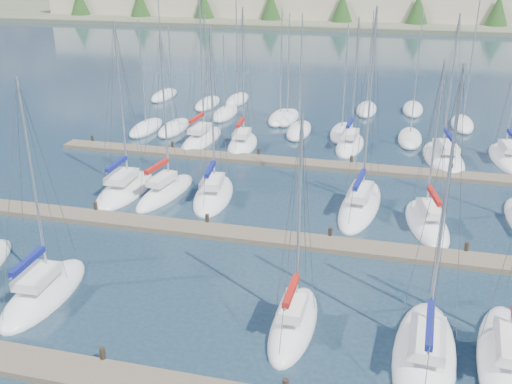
% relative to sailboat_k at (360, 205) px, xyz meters
% --- Properties ---
extents(ground, '(400.00, 400.00, 0.00)m').
position_rel_sailboat_k_xyz_m(ground, '(-5.42, 37.59, -0.19)').
color(ground, '#243949').
rests_on(ground, ground).
extents(dock_mid, '(44.00, 1.93, 1.10)m').
position_rel_sailboat_k_xyz_m(dock_mid, '(-5.42, -6.39, -0.03)').
color(dock_mid, '#6B5E4C').
rests_on(dock_mid, ground).
extents(dock_far, '(44.00, 1.93, 1.10)m').
position_rel_sailboat_k_xyz_m(dock_far, '(-5.42, 7.61, -0.03)').
color(dock_far, '#6B5E4C').
rests_on(dock_far, ground).
extents(sailboat_k, '(3.38, 9.60, 14.17)m').
position_rel_sailboat_k_xyz_m(sailboat_k, '(0.00, 0.00, 0.00)').
color(sailboat_k, white).
rests_on(sailboat_k, ground).
extents(sailboat_o, '(3.02, 7.01, 13.01)m').
position_rel_sailboat_k_xyz_m(sailboat_o, '(-11.65, 11.26, 0.01)').
color(sailboat_o, white).
rests_on(sailboat_o, ground).
extents(sailboat_l, '(3.75, 7.67, 11.37)m').
position_rel_sailboat_k_xyz_m(sailboat_l, '(4.47, -1.92, -0.01)').
color(sailboat_l, white).
rests_on(sailboat_l, ground).
extents(sailboat_d, '(2.13, 6.51, 11.01)m').
position_rel_sailboat_k_xyz_m(sailboat_d, '(-1.95, -14.87, 0.01)').
color(sailboat_d, white).
rests_on(sailboat_d, ground).
extents(sailboat_h, '(3.06, 7.76, 13.03)m').
position_rel_sailboat_k_xyz_m(sailboat_h, '(-17.26, -1.42, -0.01)').
color(sailboat_h, white).
rests_on(sailboat_h, ground).
extents(sailboat_p, '(2.79, 7.21, 12.24)m').
position_rel_sailboat_k_xyz_m(sailboat_p, '(-2.00, 13.50, 0.00)').
color(sailboat_p, white).
rests_on(sailboat_p, ground).
extents(sailboat_e, '(3.21, 8.61, 13.45)m').
position_rel_sailboat_k_xyz_m(sailboat_e, '(4.04, -15.71, -0.01)').
color(sailboat_e, white).
rests_on(sailboat_e, ground).
extents(sailboat_j, '(3.63, 7.83, 12.81)m').
position_rel_sailboat_k_xyz_m(sailboat_j, '(-10.54, -0.78, -0.00)').
color(sailboat_j, white).
rests_on(sailboat_j, ground).
extents(sailboat_f, '(3.18, 8.78, 12.35)m').
position_rel_sailboat_k_xyz_m(sailboat_f, '(7.46, -15.16, -0.01)').
color(sailboat_f, white).
rests_on(sailboat_f, ground).
extents(sailboat_n, '(2.85, 8.22, 14.60)m').
position_rel_sailboat_k_xyz_m(sailboat_n, '(-15.84, 11.87, 0.01)').
color(sailboat_n, white).
rests_on(sailboat_n, ground).
extents(sailboat_r, '(2.88, 8.04, 13.03)m').
position_rel_sailboat_k_xyz_m(sailboat_r, '(11.37, 13.07, 0.01)').
color(sailboat_r, white).
rests_on(sailboat_r, ground).
extents(sailboat_q, '(4.37, 9.28, 12.82)m').
position_rel_sailboat_k_xyz_m(sailboat_q, '(6.17, 11.88, -0.02)').
color(sailboat_q, white).
rests_on(sailboat_q, ground).
extents(sailboat_c, '(2.92, 7.19, 12.05)m').
position_rel_sailboat_k_xyz_m(sailboat_c, '(-15.00, -15.37, -0.00)').
color(sailboat_c, white).
rests_on(sailboat_c, ground).
extents(sailboat_i, '(3.08, 7.62, 12.34)m').
position_rel_sailboat_k_xyz_m(sailboat_i, '(-14.13, -1.21, 0.01)').
color(sailboat_i, white).
rests_on(sailboat_i, ground).
extents(distant_boats, '(36.93, 20.75, 13.30)m').
position_rel_sailboat_k_xyz_m(distant_boats, '(-9.76, 21.36, 0.11)').
color(distant_boats, '#9EA0A5').
rests_on(distant_boats, ground).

